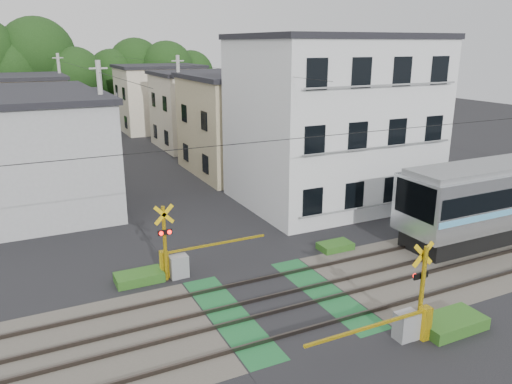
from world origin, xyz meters
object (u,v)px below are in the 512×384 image
apartment_block (332,120)px  crossing_signal_near (410,319)px  pedestrian (115,133)px  crossing_signal_far (176,260)px

apartment_block → crossing_signal_near: bearing=-114.2°
apartment_block → pedestrian: (-7.64, 24.23, -3.90)m
crossing_signal_near → apartment_block: apartment_block is taller
crossing_signal_near → apartment_block: bearing=65.8°
crossing_signal_near → crossing_signal_far: same height
crossing_signal_near → apartment_block: 14.95m
crossing_signal_far → apartment_block: (11.09, 5.84, 3.94)m
crossing_signal_far → pedestrian: size_ratio=3.15×
crossing_signal_near → pedestrian: bearing=92.6°
crossing_signal_far → apartment_block: apartment_block is taller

